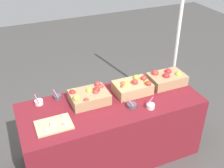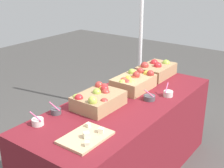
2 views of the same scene
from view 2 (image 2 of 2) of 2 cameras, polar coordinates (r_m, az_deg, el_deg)
name	(u,v)px [view 2 (image 2 of 2)]	position (r m, az deg, el deg)	size (l,w,h in m)	color
table	(124,140)	(2.73, 2.19, -10.42)	(1.90, 0.76, 0.74)	maroon
apple_crate_left	(156,69)	(3.17, 8.14, 2.69)	(0.40, 0.27, 0.17)	tan
apple_crate_middle	(134,82)	(2.80, 4.04, 0.41)	(0.39, 0.27, 0.17)	tan
apple_crate_right	(98,99)	(2.44, -2.57, -2.83)	(0.39, 0.29, 0.16)	tan
cutting_board_front	(86,137)	(2.04, -4.84, -9.81)	(0.33, 0.24, 0.06)	#D1B284
sample_bowl_near	(38,122)	(2.25, -13.68, -6.84)	(0.09, 0.10, 0.10)	silver
sample_bowl_mid	(149,98)	(2.60, 6.98, -2.53)	(0.10, 0.10, 0.10)	#4C4C51
sample_bowl_far	(168,93)	(2.70, 10.41, -1.75)	(0.09, 0.08, 0.11)	silver
sample_bowl_extra	(56,111)	(2.38, -10.41, -4.98)	(0.08, 0.09, 0.10)	#4C4C51
tent_pole	(141,34)	(3.68, 5.38, 9.25)	(0.04, 0.04, 2.10)	white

